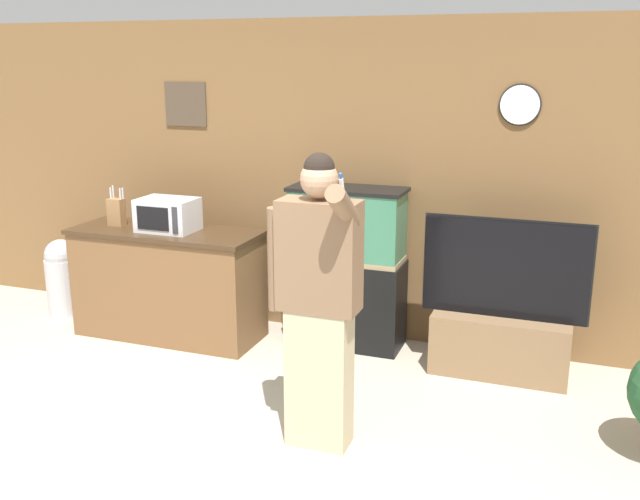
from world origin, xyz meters
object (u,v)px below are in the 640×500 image
knife_block (116,211)px  trash_bin (63,276)px  microwave (168,215)px  aquarium_on_stand (347,268)px  tv_on_stand (501,329)px  counter_island (169,283)px  person_standing (317,299)px

knife_block → trash_bin: (-0.72, 0.11, -0.68)m
microwave → aquarium_on_stand: aquarium_on_stand is taller
tv_on_stand → trash_bin: tv_on_stand is taller
microwave → aquarium_on_stand: bearing=13.7°
knife_block → aquarium_on_stand: (1.94, 0.33, -0.39)m
aquarium_on_stand → trash_bin: 2.68m
counter_island → trash_bin: (-1.20, 0.11, -0.10)m
counter_island → tv_on_stand: bearing=3.4°
aquarium_on_stand → microwave: bearing=-166.3°
counter_island → microwave: bearing=-25.4°
knife_block → person_standing: bearing=-28.7°
tv_on_stand → person_standing: person_standing is taller
microwave → tv_on_stand: (2.68, 0.18, -0.70)m
aquarium_on_stand → trash_bin: size_ratio=1.85×
counter_island → tv_on_stand: (2.72, 0.16, -0.11)m
microwave → tv_on_stand: 2.78m
person_standing → trash_bin: (-2.99, 1.35, -0.57)m
microwave → tv_on_stand: size_ratio=0.38×
counter_island → trash_bin: counter_island is taller
tv_on_stand → counter_island: bearing=-176.6°
knife_block → trash_bin: bearing=171.3°
aquarium_on_stand → tv_on_stand: size_ratio=1.09×
aquarium_on_stand → knife_block: bearing=-170.4°
aquarium_on_stand → person_standing: (0.33, -1.56, 0.28)m
knife_block → aquarium_on_stand: aquarium_on_stand is taller
counter_island → person_standing: person_standing is taller
aquarium_on_stand → tv_on_stand: 1.30m
aquarium_on_stand → trash_bin: bearing=-175.4°
microwave → aquarium_on_stand: 1.52m
aquarium_on_stand → person_standing: size_ratio=0.73×
microwave → knife_block: (-0.51, 0.02, -0.01)m
trash_bin → counter_island: bearing=-5.4°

